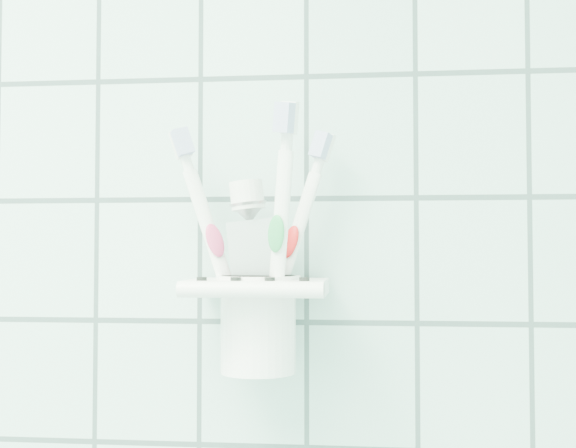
% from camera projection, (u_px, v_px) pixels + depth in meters
% --- Properties ---
extents(holder_bracket, '(0.11, 0.10, 0.03)m').
position_uv_depth(holder_bracket, '(258.00, 289.00, 0.60)').
color(holder_bracket, white).
rests_on(holder_bracket, wall_back).
extents(cup, '(0.07, 0.07, 0.08)m').
position_uv_depth(cup, '(258.00, 319.00, 0.60)').
color(cup, white).
rests_on(cup, holder_bracket).
extents(toothbrush_pink, '(0.07, 0.02, 0.20)m').
position_uv_depth(toothbrush_pink, '(252.00, 237.00, 0.61)').
color(toothbrush_pink, white).
rests_on(toothbrush_pink, cup).
extents(toothbrush_blue, '(0.07, 0.02, 0.20)m').
position_uv_depth(toothbrush_blue, '(257.00, 240.00, 0.62)').
color(toothbrush_blue, white).
rests_on(toothbrush_blue, cup).
extents(toothbrush_orange, '(0.03, 0.05, 0.21)m').
position_uv_depth(toothbrush_orange, '(271.00, 233.00, 0.59)').
color(toothbrush_orange, white).
rests_on(toothbrush_orange, cup).
extents(toothpaste_tube, '(0.05, 0.03, 0.16)m').
position_uv_depth(toothpaste_tube, '(265.00, 256.00, 0.61)').
color(toothpaste_tube, silver).
rests_on(toothpaste_tube, cup).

